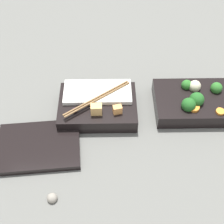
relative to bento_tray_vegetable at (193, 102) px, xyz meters
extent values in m
plane|color=slate|center=(0.12, 0.00, -0.03)|extent=(3.00, 3.00, 0.00)
cube|color=black|center=(0.00, 0.00, 0.00)|extent=(0.21, 0.15, 0.04)
sphere|color=#2D7028|center=(0.02, -0.04, 0.02)|extent=(0.03, 0.03, 0.03)
sphere|color=#236023|center=(0.02, 0.03, 0.03)|extent=(0.04, 0.04, 0.04)
sphere|color=#2D7028|center=(-0.06, -0.03, 0.03)|extent=(0.03, 0.03, 0.03)
sphere|color=#236023|center=(0.00, 0.02, 0.03)|extent=(0.04, 0.04, 0.04)
cylinder|color=orange|center=(0.01, 0.04, 0.02)|extent=(0.04, 0.04, 0.01)
cylinder|color=orange|center=(-0.06, 0.05, 0.02)|extent=(0.03, 0.03, 0.01)
sphere|color=beige|center=(-0.01, -0.04, 0.03)|extent=(0.03, 0.03, 0.03)
cube|color=black|center=(0.27, 0.01, 0.00)|extent=(0.21, 0.15, 0.04)
cube|color=white|center=(0.27, -0.02, 0.02)|extent=(0.19, 0.09, 0.01)
cube|color=#F4A356|center=(0.21, 0.05, 0.03)|extent=(0.03, 0.02, 0.02)
cube|color=#EAB266|center=(0.27, 0.05, 0.03)|extent=(0.03, 0.02, 0.03)
sphere|color=#381942|center=(0.33, 0.04, 0.02)|extent=(0.01, 0.01, 0.01)
cylinder|color=olive|center=(0.27, 0.01, 0.03)|extent=(0.17, 0.13, 0.01)
cylinder|color=olive|center=(0.26, 0.01, 0.03)|extent=(0.17, 0.13, 0.01)
cube|color=black|center=(0.42, 0.13, -0.02)|extent=(0.22, 0.16, 0.02)
sphere|color=gray|center=(0.37, 0.27, -0.02)|extent=(0.02, 0.02, 0.02)
camera|label=1|loc=(0.24, 0.58, 0.65)|focal=50.00mm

